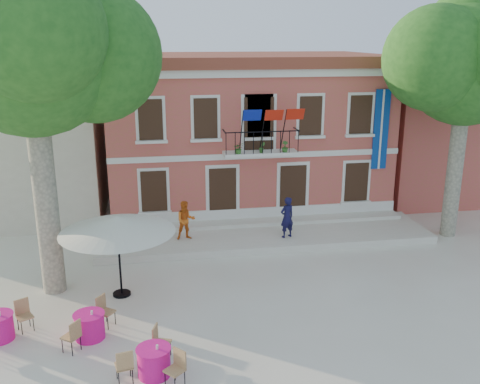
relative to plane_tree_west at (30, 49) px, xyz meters
The scene contains 12 objects.
ground 10.07m from the plane_tree_west, ahead, with size 90.00×90.00×0.00m, color beige.
main_building 12.86m from the plane_tree_west, 48.34° to the left, with size 13.50×9.59×7.50m.
neighbor_west 11.67m from the plane_tree_west, 108.71° to the left, with size 9.40×9.40×6.40m.
neighbor_east 22.97m from the plane_tree_west, 26.69° to the left, with size 9.40×9.40×6.40m.
terrace 11.78m from the plane_tree_west, 23.40° to the left, with size 14.00×3.40×0.30m, color silver.
plane_tree_west is the anchor object (origin of this frame).
plane_tree_east 16.30m from the plane_tree_west, ahead, with size 4.99×4.99×9.81m.
patio_umbrella 5.96m from the plane_tree_west, 18.33° to the right, with size 3.75×3.75×2.79m.
pedestrian_navy 11.51m from the plane_tree_west, 17.67° to the left, with size 0.63×0.41×1.73m, color #121038.
pedestrian_orange 8.94m from the plane_tree_west, 34.92° to the left, with size 0.79×0.61×1.62m, color orange.
cafe_table_0 8.38m from the plane_tree_west, 65.76° to the right, with size 1.45×1.81×0.95m.
cafe_table_1 9.83m from the plane_tree_west, 58.58° to the right, with size 1.78×1.83×0.95m.
Camera 1 is at (-2.57, -16.51, 8.35)m, focal length 40.00 mm.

